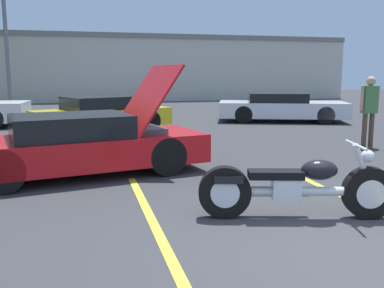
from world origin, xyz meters
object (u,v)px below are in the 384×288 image
parked_car_mid_row (102,115)px  spectator_by_show_car (369,105)px  show_car_hood_open (82,144)px  light_pole (7,22)px  motorcycle (296,187)px  parked_car_right_row (281,107)px

parked_car_mid_row → spectator_by_show_car: 7.79m
show_car_hood_open → parked_car_mid_row: (0.62, 5.78, -0.02)m
light_pole → spectator_by_show_car: light_pole is taller
show_car_hood_open → spectator_by_show_car: size_ratio=2.65×
motorcycle → parked_car_mid_row: 9.13m
motorcycle → light_pole: bearing=124.2°
show_car_hood_open → spectator_by_show_car: bearing=-1.2°
light_pole → show_car_hood_open: light_pole is taller
parked_car_mid_row → spectator_by_show_car: bearing=-59.6°
spectator_by_show_car → parked_car_mid_row: bearing=144.6°
parked_car_right_row → spectator_by_show_car: (-0.52, -5.93, 0.52)m
parked_car_mid_row → show_car_hood_open: bearing=-120.3°
motorcycle → parked_car_mid_row: (-2.01, 8.91, 0.15)m
show_car_hood_open → parked_car_right_row: show_car_hood_open is taller
parked_car_mid_row → parked_car_right_row: parked_car_mid_row is taller
light_pole → spectator_by_show_car: size_ratio=4.25×
motorcycle → spectator_by_show_car: 6.21m
light_pole → show_car_hood_open: bearing=-77.1°
motorcycle → parked_car_right_row: size_ratio=0.48×
spectator_by_show_car → parked_car_right_row: bearing=85.0°
motorcycle → show_car_hood_open: show_car_hood_open is taller
show_car_hood_open → parked_car_right_row: size_ratio=0.91×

